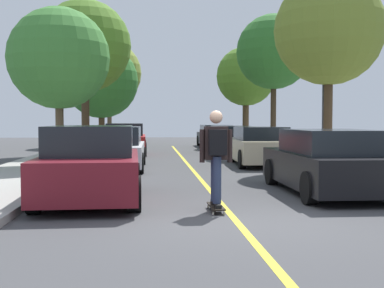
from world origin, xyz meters
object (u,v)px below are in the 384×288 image
at_px(fire_hydrant, 52,161).
at_px(street_tree_left_nearest, 59,59).
at_px(parked_car_left_nearest, 91,164).
at_px(skateboard, 216,206).
at_px(street_tree_left_far, 101,82).
at_px(skateboarder, 216,152).
at_px(parked_car_right_nearest, 328,162).
at_px(parked_car_right_near, 259,146).
at_px(parked_car_right_far, 230,139).
at_px(parked_car_right_farthest, 216,136).
at_px(streetlamp, 324,71).
at_px(street_tree_left_farthest, 109,73).
at_px(street_tree_right_near, 274,52).
at_px(parked_car_left_far, 125,139).
at_px(street_tree_left_near, 85,46).
at_px(parked_car_left_near, 115,149).
at_px(street_tree_right_nearest, 329,31).
at_px(street_tree_right_far, 246,77).

bearing_deg(fire_hydrant, street_tree_left_nearest, 95.61).
distance_m(parked_car_left_nearest, skateboard, 2.83).
relative_size(street_tree_left_far, skateboarder, 3.61).
xyz_separation_m(parked_car_right_nearest, fire_hydrant, (-6.57, 3.32, -0.20)).
distance_m(parked_car_right_near, skateboarder, 9.63).
distance_m(parked_car_right_nearest, parked_car_right_far, 14.11).
distance_m(parked_car_right_farthest, streetlamp, 14.54).
bearing_deg(fire_hydrant, parked_car_right_far, 58.66).
bearing_deg(street_tree_left_farthest, parked_car_left_nearest, -86.29).
xyz_separation_m(street_tree_right_near, skateboard, (-4.52, -14.49, -4.65)).
distance_m(parked_car_left_far, streetlamp, 10.66).
relative_size(parked_car_right_nearest, street_tree_left_farthest, 0.62).
xyz_separation_m(street_tree_left_near, street_tree_left_far, (-0.00, 7.82, -1.01)).
bearing_deg(parked_car_right_far, street_tree_left_near, -169.71).
height_order(parked_car_left_near, parked_car_right_farthest, parked_car_left_near).
xyz_separation_m(parked_car_right_farthest, street_tree_left_nearest, (-6.85, -13.52, 2.95)).
height_order(street_tree_left_nearest, street_tree_right_nearest, street_tree_right_nearest).
bearing_deg(parked_car_left_near, street_tree_right_far, 62.66).
height_order(parked_car_right_far, skateboarder, skateboarder).
xyz_separation_m(street_tree_right_nearest, street_tree_right_near, (0.00, 7.36, 0.29)).
bearing_deg(streetlamp, parked_car_right_near, 135.34).
height_order(parked_car_left_far, parked_car_right_near, parked_car_left_far).
bearing_deg(street_tree_left_farthest, parked_car_left_far, -82.54).
height_order(street_tree_right_nearest, streetlamp, street_tree_right_nearest).
height_order(parked_car_right_nearest, street_tree_right_nearest, street_tree_right_nearest).
bearing_deg(street_tree_right_near, parked_car_right_farthest, 103.88).
distance_m(parked_car_right_nearest, fire_hydrant, 7.37).
bearing_deg(street_tree_right_far, parked_car_left_near, -117.34).
bearing_deg(streetlamp, skateboard, -121.08).
distance_m(parked_car_right_far, street_tree_right_near, 4.74).
relative_size(parked_car_left_nearest, street_tree_left_nearest, 0.81).
bearing_deg(streetlamp, parked_car_left_near, 174.15).
relative_size(parked_car_right_far, skateboard, 5.39).
bearing_deg(street_tree_right_far, street_tree_left_nearest, -123.05).
distance_m(parked_car_right_nearest, streetlamp, 6.23).
height_order(streetlamp, skateboarder, streetlamp).
relative_size(street_tree_right_near, skateboard, 7.50).
height_order(parked_car_left_near, street_tree_left_far, street_tree_left_far).
bearing_deg(street_tree_left_far, street_tree_left_nearest, -90.00).
distance_m(street_tree_left_nearest, street_tree_right_near, 10.76).
relative_size(street_tree_left_near, street_tree_right_near, 1.09).
bearing_deg(parked_car_right_near, parked_car_left_near, -168.52).
xyz_separation_m(streetlamp, skateboarder, (-4.50, -7.50, -2.16)).
bearing_deg(parked_car_right_farthest, fire_hydrant, -111.95).
height_order(street_tree_right_far, skateboarder, street_tree_right_far).
height_order(street_tree_right_near, streetlamp, street_tree_right_near).
relative_size(street_tree_left_farthest, skateboarder, 4.28).
height_order(parked_car_left_far, street_tree_left_farthest, street_tree_left_farthest).
bearing_deg(street_tree_left_near, street_tree_left_farthest, 90.00).
relative_size(parked_car_right_far, street_tree_right_nearest, 0.75).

